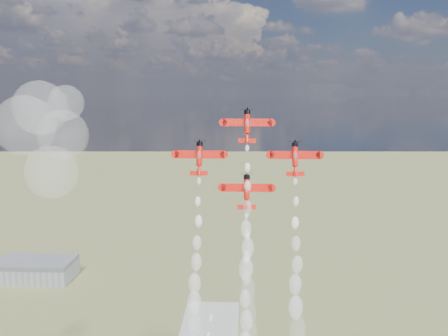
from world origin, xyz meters
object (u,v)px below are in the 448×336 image
Objects in this scene: plane_lead at (247,125)px; plane_slot at (247,191)px; plane_left at (199,157)px; plane_right at (295,158)px; hangar at (35,269)px.

plane_slot is (0.00, -5.81, -16.48)m from plane_lead.
plane_lead is at bearing 13.11° from plane_left.
plane_right is 1.00× the size of plane_slot.
hangar is 232.88m from plane_left.
plane_lead is 15.24m from plane_right.
hangar is at bearing 128.80° from plane_slot.
hangar is 241.34m from plane_lead.
plane_lead is 1.00× the size of plane_left.
plane_right is (12.48, -2.91, -8.24)m from plane_lead.
hangar is 3.87× the size of plane_left.
plane_left is (126.10, -169.45, 98.07)m from hangar.
plane_slot is at bearing -90.00° from plane_lead.
plane_slot reaches higher than hangar.
plane_slot is at bearing -51.20° from hangar.
plane_left and plane_right have the same top height.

